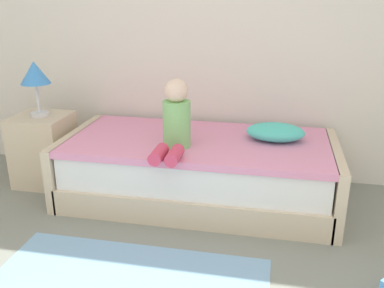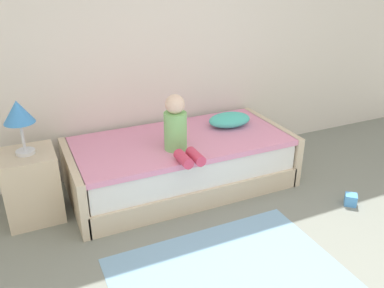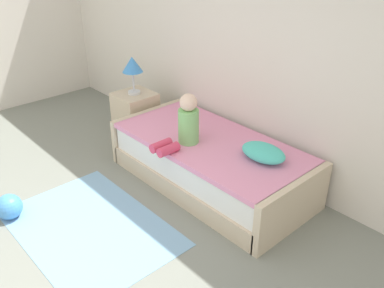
# 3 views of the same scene
# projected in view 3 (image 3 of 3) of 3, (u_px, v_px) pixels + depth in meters

# --- Properties ---
(wall_rear) EXTENTS (7.20, 0.10, 2.90)m
(wall_rear) POSITION_uv_depth(u_px,v_px,m) (269.00, 37.00, 3.91)
(wall_rear) COLOR silver
(wall_rear) RESTS_ON ground
(bed) EXTENTS (2.11, 1.00, 0.50)m
(bed) POSITION_uv_depth(u_px,v_px,m) (210.00, 163.00, 4.21)
(bed) COLOR beige
(bed) RESTS_ON ground
(nightstand) EXTENTS (0.44, 0.44, 0.60)m
(nightstand) POSITION_uv_depth(u_px,v_px,m) (136.00, 116.00, 5.10)
(nightstand) COLOR beige
(nightstand) RESTS_ON ground
(table_lamp) EXTENTS (0.24, 0.24, 0.45)m
(table_lamp) POSITION_uv_depth(u_px,v_px,m) (132.00, 66.00, 4.80)
(table_lamp) COLOR silver
(table_lamp) RESTS_ON nightstand
(child_figure) EXTENTS (0.20, 0.51, 0.50)m
(child_figure) POSITION_uv_depth(u_px,v_px,m) (185.00, 124.00, 3.95)
(child_figure) COLOR #7FC672
(child_figure) RESTS_ON bed
(pillow) EXTENTS (0.44, 0.30, 0.13)m
(pillow) POSITION_uv_depth(u_px,v_px,m) (263.00, 152.00, 3.75)
(pillow) COLOR #4CCCBC
(pillow) RESTS_ON bed
(toy_ball) EXTENTS (0.24, 0.24, 0.24)m
(toy_ball) POSITION_uv_depth(u_px,v_px,m) (9.00, 207.00, 3.77)
(toy_ball) COLOR #4C99E5
(toy_ball) RESTS_ON ground
(area_rug) EXTENTS (1.60, 1.10, 0.01)m
(area_rug) POSITION_uv_depth(u_px,v_px,m) (90.00, 228.00, 3.68)
(area_rug) COLOR #7AA8CC
(area_rug) RESTS_ON ground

